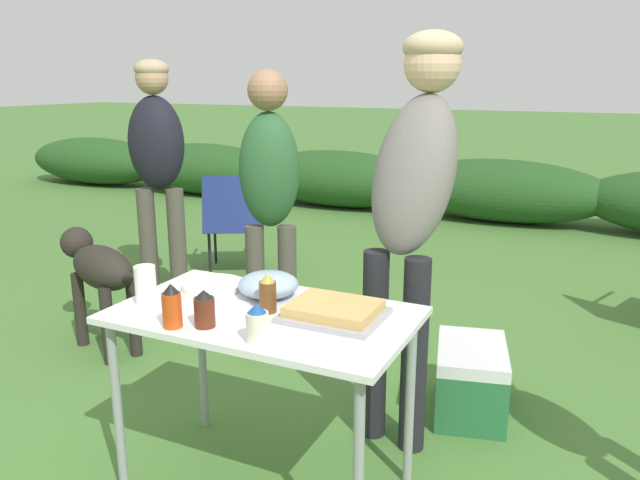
# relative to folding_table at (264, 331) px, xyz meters

# --- Properties ---
(shrub_hedge) EXTENTS (14.40, 0.90, 0.70)m
(shrub_hedge) POSITION_rel_folding_table_xyz_m (0.00, 5.24, -0.31)
(shrub_hedge) COLOR #234C1E
(shrub_hedge) RESTS_ON ground
(folding_table) EXTENTS (1.10, 0.64, 0.74)m
(folding_table) POSITION_rel_folding_table_xyz_m (0.00, 0.00, 0.00)
(folding_table) COLOR white
(folding_table) RESTS_ON ground
(food_tray) EXTENTS (0.35, 0.28, 0.06)m
(food_tray) POSITION_rel_folding_table_xyz_m (0.26, 0.05, 0.10)
(food_tray) COLOR #9E9EA3
(food_tray) RESTS_ON folding_table
(plate_stack) EXTENTS (0.25, 0.25, 0.03)m
(plate_stack) POSITION_rel_folding_table_xyz_m (-0.32, 0.14, 0.09)
(plate_stack) COLOR white
(plate_stack) RESTS_ON folding_table
(mixing_bowl) EXTENTS (0.24, 0.24, 0.10)m
(mixing_bowl) POSITION_rel_folding_table_xyz_m (-0.07, 0.16, 0.13)
(mixing_bowl) COLOR #99B2CC
(mixing_bowl) RESTS_ON folding_table
(paper_cup_stack) EXTENTS (0.08, 0.08, 0.15)m
(paper_cup_stack) POSITION_rel_folding_table_xyz_m (-0.44, -0.12, 0.15)
(paper_cup_stack) COLOR white
(paper_cup_stack) RESTS_ON folding_table
(beer_bottle) EXTENTS (0.06, 0.06, 0.15)m
(beer_bottle) POSITION_rel_folding_table_xyz_m (0.01, 0.01, 0.15)
(beer_bottle) COLOR brown
(beer_bottle) RESTS_ON folding_table
(mayo_bottle) EXTENTS (0.07, 0.07, 0.13)m
(mayo_bottle) POSITION_rel_folding_table_xyz_m (0.12, -0.24, 0.14)
(mayo_bottle) COLOR silver
(mayo_bottle) RESTS_ON folding_table
(hot_sauce_bottle) EXTENTS (0.07, 0.07, 0.16)m
(hot_sauce_bottle) POSITION_rel_folding_table_xyz_m (-0.21, -0.26, 0.15)
(hot_sauce_bottle) COLOR #CC4214
(hot_sauce_bottle) RESTS_ON folding_table
(bbq_sauce_bottle) EXTENTS (0.07, 0.07, 0.13)m
(bbq_sauce_bottle) POSITION_rel_folding_table_xyz_m (-0.11, -0.21, 0.14)
(bbq_sauce_bottle) COLOR #562314
(bbq_sauce_bottle) RESTS_ON folding_table
(standing_person_in_navy_coat) EXTENTS (0.43, 0.55, 1.77)m
(standing_person_in_navy_coat) POSITION_rel_folding_table_xyz_m (0.36, 0.65, 0.47)
(standing_person_in_navy_coat) COLOR black
(standing_person_in_navy_coat) RESTS_ON ground
(standing_person_in_red_jacket) EXTENTS (0.40, 0.35, 1.62)m
(standing_person_in_red_jacket) POSITION_rel_folding_table_xyz_m (-0.58, 1.07, 0.32)
(standing_person_in_red_jacket) COLOR #4C473D
(standing_person_in_red_jacket) RESTS_ON ground
(standing_person_in_gray_fleece) EXTENTS (0.47, 0.41, 1.70)m
(standing_person_in_gray_fleece) POSITION_rel_folding_table_xyz_m (-1.80, 1.62, 0.38)
(standing_person_in_gray_fleece) COLOR #4C473D
(standing_person_in_gray_fleece) RESTS_ON ground
(dog) EXTENTS (0.85, 0.43, 0.70)m
(dog) POSITION_rel_folding_table_xyz_m (-1.55, 0.74, -0.18)
(dog) COLOR #28231E
(dog) RESTS_ON ground
(camp_chair_near_hedge) EXTENTS (0.68, 0.74, 0.83)m
(camp_chair_near_hedge) POSITION_rel_folding_table_xyz_m (-1.63, 2.31, -0.20)
(camp_chair_near_hedge) COLOR navy
(camp_chair_near_hedge) RESTS_ON ground
(cooler_box) EXTENTS (0.42, 0.54, 0.34)m
(cooler_box) POSITION_rel_folding_table_xyz_m (0.60, 0.92, -0.49)
(cooler_box) COLOR #286B3D
(cooler_box) RESTS_ON ground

